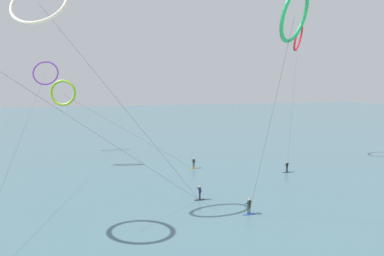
{
  "coord_description": "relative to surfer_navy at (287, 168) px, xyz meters",
  "views": [
    {
      "loc": [
        -9.15,
        -7.55,
        13.05
      ],
      "look_at": [
        0.0,
        22.41,
        8.77
      ],
      "focal_mm": 28.16,
      "sensor_mm": 36.0,
      "label": 1
    }
  ],
  "objects": [
    {
      "name": "kite_emerald",
      "position": [
        -11.96,
        -17.21,
        17.86
      ],
      "size": [
        4.55,
        7.03,
        20.83
      ],
      "rotation": [
        0.0,
        0.0,
        3.74
      ],
      "color": "#199351",
      "rests_on": "ground"
    },
    {
      "name": "kite_ivory",
      "position": [
        -31.83,
        -7.35,
        19.77
      ],
      "size": [
        18.62,
        5.05,
        22.91
      ],
      "rotation": [
        0.0,
        0.0,
        5.91
      ],
      "color": "silver",
      "rests_on": "ground"
    },
    {
      "name": "sea_water",
      "position": [
        -17.8,
        76.44,
        -0.78
      ],
      "size": [
        400.0,
        200.0,
        0.08
      ],
      "primitive_type": "cube",
      "color": "#476B75",
      "rests_on": "ground"
    },
    {
      "name": "kite_lime",
      "position": [
        -32.54,
        13.46,
        11.3
      ],
      "size": [
        21.75,
        8.12,
        14.25
      ],
      "rotation": [
        0.0,
        0.0,
        5.96
      ],
      "color": "#8CC62D",
      "rests_on": "ground"
    },
    {
      "name": "kite_crimson",
      "position": [
        7.12,
        8.54,
        20.85
      ],
      "size": [
        9.29,
        10.72,
        24.01
      ],
      "rotation": [
        0.0,
        0.0,
        3.92
      ],
      "color": "red",
      "rests_on": "ground"
    },
    {
      "name": "kite_violet",
      "position": [
        -36.91,
        26.76,
        14.91
      ],
      "size": [
        5.12,
        48.61,
        18.15
      ],
      "rotation": [
        0.0,
        0.0,
        6.11
      ],
      "color": "purple",
      "rests_on": "ground"
    },
    {
      "name": "surfer_navy",
      "position": [
        0.0,
        0.0,
        0.0
      ],
      "size": [
        1.4,
        0.67,
        1.7
      ],
      "rotation": [
        0.0,
        0.0,
        0.41
      ],
      "color": "navy",
      "rests_on": "ground"
    },
    {
      "name": "surfer_amber",
      "position": [
        -12.94,
        6.42,
        0.0
      ],
      "size": [
        1.4,
        0.7,
        1.7
      ],
      "rotation": [
        0.0,
        0.0,
        3.68
      ],
      "color": "orange",
      "rests_on": "ground"
    },
    {
      "name": "surfer_cobalt",
      "position": [
        -12.77,
        -12.1,
        0.0
      ],
      "size": [
        1.4,
        0.66,
        1.7
      ],
      "rotation": [
        0.0,
        0.0,
        0.36
      ],
      "color": "#2647B7",
      "rests_on": "ground"
    },
    {
      "name": "surfer_charcoal",
      "position": [
        -16.34,
        -6.84,
        0.0
      ],
      "size": [
        1.4,
        0.59,
        1.7
      ],
      "rotation": [
        0.0,
        0.0,
        4.7
      ],
      "color": "black",
      "rests_on": "ground"
    }
  ]
}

